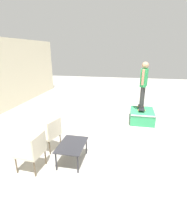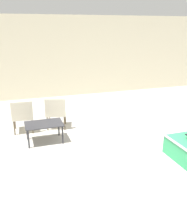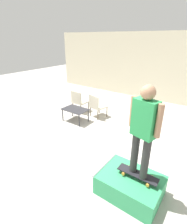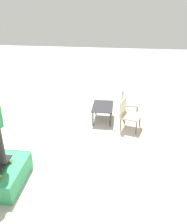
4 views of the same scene
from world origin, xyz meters
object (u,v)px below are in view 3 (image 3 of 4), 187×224
(person_skater, at_px, (144,127))
(patio_chair_left, at_px, (79,100))
(coffee_table, at_px, (75,110))
(patio_chair_right, at_px, (97,105))
(skateboard_on_ramp, at_px, (138,174))
(skate_ramp_box, at_px, (130,185))

(person_skater, distance_m, patio_chair_left, 4.34)
(person_skater, xyz_separation_m, coffee_table, (-3.03, 1.70, -1.05))
(person_skater, bearing_deg, patio_chair_right, 151.32)
(patio_chair_left, relative_size, patio_chair_right, 1.00)
(patio_chair_right, bearing_deg, skateboard_on_ramp, 152.32)
(patio_chair_left, bearing_deg, coffee_table, 124.77)
(skateboard_on_ramp, bearing_deg, person_skater, -166.38)
(skate_ramp_box, relative_size, patio_chair_right, 1.34)
(patio_chair_left, bearing_deg, person_skater, 148.31)
(skateboard_on_ramp, bearing_deg, coffee_table, 150.22)
(skateboard_on_ramp, bearing_deg, patio_chair_right, 136.79)
(skateboard_on_ramp, relative_size, coffee_table, 0.85)
(coffee_table, bearing_deg, patio_chair_left, 121.55)
(skate_ramp_box, distance_m, person_skater, 1.25)
(person_skater, height_order, patio_chair_right, person_skater)
(patio_chair_left, bearing_deg, skate_ramp_box, 147.01)
(skate_ramp_box, xyz_separation_m, patio_chair_right, (-2.51, 2.46, 0.28))
(person_skater, relative_size, patio_chair_left, 1.90)
(coffee_table, distance_m, patio_chair_right, 0.83)
(coffee_table, relative_size, patio_chair_left, 1.01)
(patio_chair_right, bearing_deg, skate_ramp_box, 150.64)
(skate_ramp_box, xyz_separation_m, person_skater, (0.11, 0.04, 1.25))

